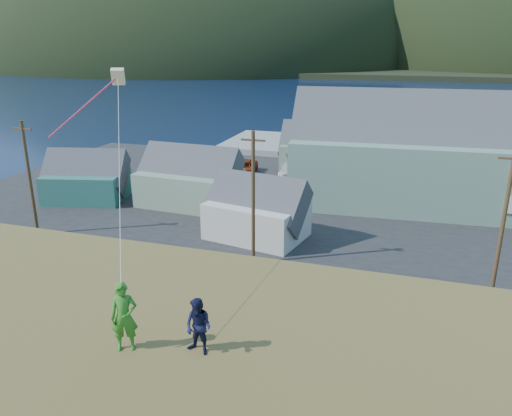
{
  "coord_description": "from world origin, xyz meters",
  "views": [
    {
      "loc": [
        6.34,
        -28.05,
        14.54
      ],
      "look_at": [
        1.23,
        -11.85,
        8.8
      ],
      "focal_mm": 35.0,
      "sensor_mm": 36.0,
      "label": 1
    }
  ],
  "objects": [
    {
      "name": "ground",
      "position": [
        0.0,
        0.0,
        0.0
      ],
      "size": [
        900.0,
        900.0,
        0.0
      ],
      "primitive_type": "plane",
      "color": "#0A1638",
      "rests_on": "ground"
    },
    {
      "name": "grass_strip",
      "position": [
        0.0,
        -2.0,
        0.05
      ],
      "size": [
        110.0,
        8.0,
        0.1
      ],
      "primitive_type": "cube",
      "color": "#4C3D19",
      "rests_on": "ground"
    },
    {
      "name": "waterfront_lot",
      "position": [
        0.0,
        17.0,
        0.06
      ],
      "size": [
        72.0,
        36.0,
        0.12
      ],
      "primitive_type": "cube",
      "color": "#28282B",
      "rests_on": "ground"
    },
    {
      "name": "wharf",
      "position": [
        -6.0,
        40.0,
        0.45
      ],
      "size": [
        26.0,
        14.0,
        0.9
      ],
      "primitive_type": "cube",
      "color": "gray",
      "rests_on": "ground"
    },
    {
      "name": "far_shore",
      "position": [
        0.0,
        330.0,
        1.0
      ],
      "size": [
        900.0,
        320.0,
        2.0
      ],
      "primitive_type": "cube",
      "color": "black",
      "rests_on": "ground"
    },
    {
      "name": "far_hills",
      "position": [
        35.59,
        279.38,
        2.0
      ],
      "size": [
        760.0,
        265.0,
        143.0
      ],
      "color": "black",
      "rests_on": "ground"
    },
    {
      "name": "lodge",
      "position": [
        13.57,
        18.91,
        4.84
      ],
      "size": [
        36.4,
        12.5,
        12.59
      ],
      "rotation": [
        0.0,
        0.0,
        0.07
      ],
      "color": "slate",
      "rests_on": "waterfront_lot"
    },
    {
      "name": "shed_teal",
      "position": [
        -22.58,
        10.37,
        2.23
      ],
      "size": [
        8.56,
        6.82,
        5.92
      ],
      "rotation": [
        0.0,
        0.0,
        0.24
      ],
      "color": "#2B6665",
      "rests_on": "waterfront_lot"
    },
    {
      "name": "shed_palegreen_near",
      "position": [
        -12.7,
        12.05,
        2.51
      ],
      "size": [
        9.52,
        6.34,
        6.66
      ],
      "rotation": [
        0.0,
        0.0,
        -0.07
      ],
      "color": "gray",
      "rests_on": "waterfront_lot"
    },
    {
      "name": "shed_white",
      "position": [
        -4.37,
        6.08,
        2.3
      ],
      "size": [
        8.29,
        6.29,
        5.95
      ],
      "rotation": [
        0.0,
        0.0,
        -0.19
      ],
      "color": "silver",
      "rests_on": "waterfront_lot"
    },
    {
      "name": "shed_palegreen_far",
      "position": [
        -2.91,
        28.04,
        2.68
      ],
      "size": [
        10.72,
        6.52,
        7.0
      ],
      "rotation": [
        0.0,
        0.0,
        0.06
      ],
      "color": "gray",
      "rests_on": "waterfront_lot"
    },
    {
      "name": "utility_poles",
      "position": [
        -4.1,
        1.5,
        4.58
      ],
      "size": [
        32.94,
        0.24,
        9.04
      ],
      "color": "#47331E",
      "rests_on": "waterfront_lot"
    },
    {
      "name": "parked_cars",
      "position": [
        -8.36,
        21.19,
        0.86
      ],
      "size": [
        22.28,
        12.37,
        1.56
      ],
      "color": "gray",
      "rests_on": "waterfront_lot"
    },
    {
      "name": "kite_flyer_green",
      "position": [
        0.03,
        -18.82,
        8.11
      ],
      "size": [
        0.79,
        0.69,
        1.81
      ],
      "primitive_type": "imported",
      "rotation": [
        0.0,
        0.0,
        0.47
      ],
      "color": "#308123",
      "rests_on": "hillside"
    },
    {
      "name": "kite_flyer_navy",
      "position": [
        1.83,
        -18.42,
        7.93
      ],
      "size": [
        0.81,
        0.69,
        1.46
      ],
      "primitive_type": "imported",
      "rotation": [
        0.0,
        0.0,
        -0.2
      ],
      "color": "#15183A",
      "rests_on": "hillside"
    },
    {
      "name": "kite_rig",
      "position": [
        -3.85,
        -12.44,
        13.1
      ],
      "size": [
        2.56,
        3.63,
        8.82
      ],
      "color": "beige",
      "rests_on": "ground"
    }
  ]
}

